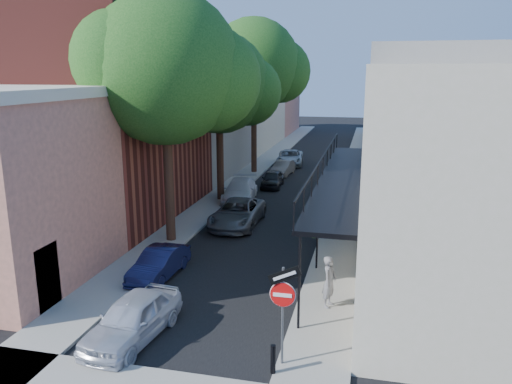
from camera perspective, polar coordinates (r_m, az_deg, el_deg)
The scene contains 19 objects.
ground at distance 14.41m, azimuth -10.99°, elevation -19.59°, with size 160.00×160.00×0.00m, color black.
road_surface at distance 42.00m, azimuth 5.78°, elevation 2.74°, with size 6.00×64.00×0.01m, color black.
sidewalk_left at distance 42.67m, azimuth 0.44°, elevation 3.05°, with size 2.00×64.00×0.12m, color gray.
sidewalk_right at distance 41.68m, azimuth 11.24°, elevation 2.54°, with size 2.00×64.00×0.12m, color gray.
buildings_left at distance 42.36m, azimuth -7.03°, elevation 9.53°, with size 10.10×59.10×12.00m.
buildings_right at distance 40.74m, azimuth 18.60°, elevation 8.05°, with size 9.80×55.00×10.00m.
sign_post at distance 13.39m, azimuth 3.10°, elevation -12.06°, with size 0.89×0.17×2.99m.
bollard at distance 13.74m, azimuth 1.96°, elevation -18.55°, with size 0.14×0.14×0.80m, color black.
oak_near at distance 22.86m, azimuth -9.16°, elevation 13.52°, with size 7.48×6.80×11.42m.
oak_mid at distance 30.42m, azimuth -3.43°, elevation 12.07°, with size 6.60×6.00×10.20m.
oak_far at distance 39.15m, azimuth 0.51°, elevation 14.17°, with size 7.70×7.00×11.90m.
parked_car_a at distance 15.77m, azimuth -13.92°, elevation -13.85°, with size 1.58×3.93×1.34m, color #B4B9C7.
parked_car_b at distance 19.96m, azimuth -11.00°, elevation -8.02°, with size 1.21×3.47×1.14m, color #13173C.
parked_car_c at distance 26.02m, azimuth -2.11°, elevation -2.43°, with size 2.22×4.81×1.34m, color #53555A.
parked_car_d at distance 30.98m, azimuth -1.84°, elevation 0.17°, with size 1.86×4.56×1.32m, color white.
parked_car_e at distance 34.78m, azimuth 1.88°, elevation 1.49°, with size 1.34×3.34×1.14m, color black.
parked_car_f at distance 38.86m, azimuth 3.11°, elevation 2.75°, with size 1.20×3.43×1.13m, color gray.
parked_car_g at distance 43.27m, azimuth 3.92°, elevation 3.95°, with size 2.12×4.61×1.28m, color #95A0A8.
pedestrian at distance 17.10m, azimuth 8.38°, elevation -10.10°, with size 0.65×0.42×1.77m, color slate.
Camera 1 is at (5.21, -10.93, 7.82)m, focal length 35.00 mm.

